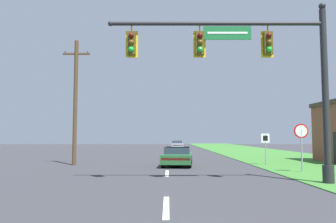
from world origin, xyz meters
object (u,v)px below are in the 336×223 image
object	(u,v)px
signal_mast	(264,70)
stop_sign	(302,137)
far_car	(178,145)
utility_pole_near	(76,100)
car_ahead	(178,156)
route_sign_post	(266,142)

from	to	relation	value
signal_mast	stop_sign	bearing A→B (deg)	52.58
signal_mast	far_car	distance (m)	39.99
stop_sign	utility_pole_near	world-z (taller)	utility_pole_near
car_ahead	far_car	size ratio (longest dim) A/B	1.06
far_car	utility_pole_near	world-z (taller)	utility_pole_near
far_car	stop_sign	distance (m)	36.16
stop_sign	utility_pole_near	xyz separation A→B (m)	(-13.12, 4.55, 2.45)
car_ahead	stop_sign	bearing A→B (deg)	-33.52
far_car	route_sign_post	bearing A→B (deg)	-81.02
route_sign_post	utility_pole_near	bearing A→B (deg)	179.54
stop_sign	far_car	bearing A→B (deg)	98.75
stop_sign	route_sign_post	world-z (taller)	stop_sign
car_ahead	utility_pole_near	size ratio (longest dim) A/B	0.54
signal_mast	stop_sign	xyz separation A→B (m)	(3.07, 4.01, -2.69)
utility_pole_near	stop_sign	bearing A→B (deg)	-19.13
car_ahead	stop_sign	distance (m)	7.71
stop_sign	signal_mast	bearing A→B (deg)	-127.42
car_ahead	stop_sign	world-z (taller)	stop_sign
far_car	utility_pole_near	xyz separation A→B (m)	(-7.62, -31.16, 3.71)
stop_sign	route_sign_post	bearing A→B (deg)	97.14
car_ahead	utility_pole_near	bearing A→B (deg)	177.03
far_car	utility_pole_near	distance (m)	32.29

